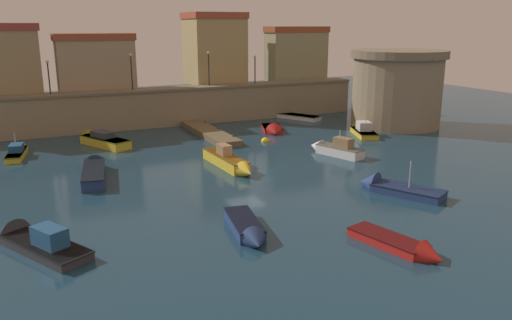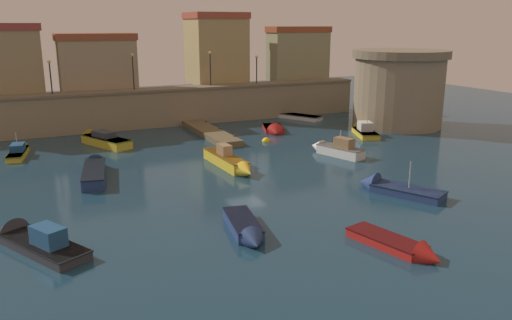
# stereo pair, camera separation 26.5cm
# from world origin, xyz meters

# --- Properties ---
(ground_plane) EXTENTS (111.65, 111.65, 0.00)m
(ground_plane) POSITION_xyz_m (0.00, 0.00, 0.00)
(ground_plane) COLOR #19384C
(quay_wall) EXTENTS (44.50, 2.74, 3.97)m
(quay_wall) POSITION_xyz_m (0.00, 19.83, 2.00)
(quay_wall) COLOR gray
(quay_wall) RESTS_ON ground
(old_town_backdrop) EXTENTS (42.54, 5.77, 8.04)m
(old_town_backdrop) POSITION_xyz_m (-1.42, 23.20, 7.23)
(old_town_backdrop) COLOR #9B845E
(old_town_backdrop) RESTS_ON ground
(fortress_tower) EXTENTS (9.88, 9.88, 7.89)m
(fortress_tower) POSITION_xyz_m (21.55, 9.06, 4.01)
(fortress_tower) COLOR gray
(fortress_tower) RESTS_ON ground
(pier_dock) EXTENTS (2.12, 11.48, 0.70)m
(pier_dock) POSITION_xyz_m (1.95, 12.87, 0.27)
(pier_dock) COLOR brown
(pier_dock) RESTS_ON ground
(quay_lamp_0) EXTENTS (0.32, 0.32, 3.23)m
(quay_lamp_0) POSITION_xyz_m (-11.60, 19.83, 6.13)
(quay_lamp_0) COLOR black
(quay_lamp_0) RESTS_ON quay_wall
(quay_lamp_1) EXTENTS (0.32, 0.32, 3.66)m
(quay_lamp_1) POSITION_xyz_m (-3.72, 19.83, 6.38)
(quay_lamp_1) COLOR black
(quay_lamp_1) RESTS_ON quay_wall
(quay_lamp_2) EXTENTS (0.32, 0.32, 3.67)m
(quay_lamp_2) POSITION_xyz_m (4.64, 19.83, 6.39)
(quay_lamp_2) COLOR black
(quay_lamp_2) RESTS_ON quay_wall
(quay_lamp_3) EXTENTS (0.32, 0.32, 3.11)m
(quay_lamp_3) POSITION_xyz_m (10.19, 19.83, 6.06)
(quay_lamp_3) COLOR black
(quay_lamp_3) RESTS_ON quay_wall
(moored_boat_0) EXTENTS (2.84, 5.28, 2.39)m
(moored_boat_0) POSITION_xyz_m (8.64, 1.23, 0.53)
(moored_boat_0) COLOR white
(moored_boat_0) RESTS_ON ground
(moored_boat_1) EXTENTS (3.14, 4.68, 1.72)m
(moored_boat_1) POSITION_xyz_m (8.20, 11.41, 0.25)
(moored_boat_1) COLOR red
(moored_boat_1) RESTS_ON ground
(moored_boat_2) EXTENTS (4.07, 5.80, 2.80)m
(moored_boat_2) POSITION_xyz_m (6.49, -8.41, 0.28)
(moored_boat_2) COLOR navy
(moored_boat_2) RESTS_ON ground
(moored_boat_3) EXTENTS (2.63, 7.46, 1.34)m
(moored_boat_3) POSITION_xyz_m (-10.25, 3.44, 0.43)
(moored_boat_3) COLOR navy
(moored_boat_3) RESTS_ON ground
(moored_boat_4) EXTENTS (2.18, 5.08, 1.28)m
(moored_boat_4) POSITION_xyz_m (-4.79, -10.89, 0.33)
(moored_boat_4) COLOR navy
(moored_boat_4) RESTS_ON ground
(moored_boat_5) EXTENTS (4.61, 6.67, 1.95)m
(moored_boat_5) POSITION_xyz_m (-14.81, -7.59, 0.35)
(moored_boat_5) COLOR #333338
(moored_boat_5) RESTS_ON ground
(moored_boat_6) EXTENTS (4.33, 6.89, 1.69)m
(moored_boat_6) POSITION_xyz_m (-8.35, 13.42, 0.48)
(moored_boat_6) COLOR gold
(moored_boat_6) RESTS_ON ground
(moored_boat_7) EXTENTS (3.53, 5.70, 2.26)m
(moored_boat_7) POSITION_xyz_m (15.82, 7.14, 0.40)
(moored_boat_7) COLOR gold
(moored_boat_7) RESTS_ON ground
(moored_boat_8) EXTENTS (2.07, 5.77, 2.33)m
(moored_boat_8) POSITION_xyz_m (-15.00, 12.53, 0.34)
(moored_boat_8) COLOR gold
(moored_boat_8) RESTS_ON ground
(moored_boat_9) EXTENTS (4.47, 6.37, 1.63)m
(moored_boat_9) POSITION_xyz_m (13.69, 18.07, 0.25)
(moored_boat_9) COLOR white
(moored_boat_9) RESTS_ON ground
(moored_boat_10) EXTENTS (2.53, 5.20, 1.34)m
(moored_boat_10) POSITION_xyz_m (1.15, -15.84, 0.25)
(moored_boat_10) COLOR red
(moored_boat_10) RESTS_ON ground
(moored_boat_11) EXTENTS (1.59, 7.27, 1.81)m
(moored_boat_11) POSITION_xyz_m (-0.76, 1.23, 0.51)
(moored_boat_11) COLOR gold
(moored_boat_11) RESTS_ON ground
(mooring_buoy_0) EXTENTS (0.77, 0.77, 0.77)m
(mooring_buoy_0) POSITION_xyz_m (5.66, 8.09, 0.00)
(mooring_buoy_0) COLOR yellow
(mooring_buoy_0) RESTS_ON ground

